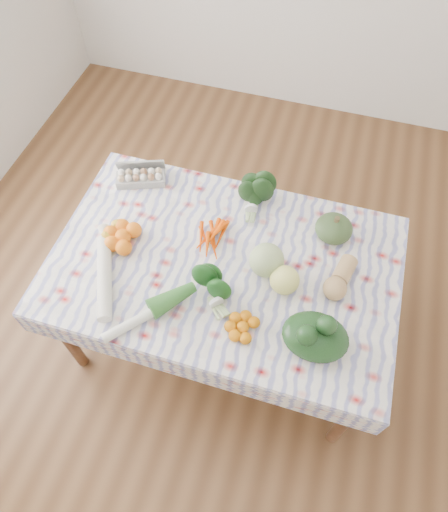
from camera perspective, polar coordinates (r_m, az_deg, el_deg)
The scene contains 16 objects.
ground at distance 2.85m, azimuth 0.00°, elevation -9.09°, with size 4.50×4.50×0.00m, color brown.
dining_table at distance 2.25m, azimuth 0.00°, elevation -1.98°, with size 1.60×1.00×0.75m.
tablecloth at distance 2.19m, azimuth 0.00°, elevation -0.92°, with size 1.66×1.06×0.01m, color white.
egg_carton at distance 2.51m, azimuth -10.38°, elevation 9.56°, with size 0.26×0.10×0.07m, color #A1A29D.
carrot_bunch at distance 2.25m, azimuth -1.82°, elevation 2.46°, with size 0.21×0.19×0.04m, color #EF4B02.
kale_bunch at distance 2.33m, azimuth 3.49°, elevation 7.45°, with size 0.18×0.15×0.15m, color black.
kabocha_squash at distance 2.29m, azimuth 13.57°, elevation 3.37°, with size 0.18×0.18×0.12m, color #385029.
cabbage at distance 2.10m, azimuth 5.35°, elevation -0.52°, with size 0.16×0.16×0.16m, color #A0BA77.
butternut_squash at distance 2.14m, azimuth 14.36°, elevation -2.61°, with size 0.11×0.23×0.11m, color tan.
orange_cluster at distance 2.27m, azimuth -12.54°, elevation 2.37°, with size 0.25×0.25×0.08m, color orange.
broccoli at distance 2.04m, azimuth -1.62°, elevation -4.36°, with size 0.16×0.16×0.12m, color #144514.
mandarin_cluster at distance 1.99m, azimuth 2.37°, elevation -8.79°, with size 0.18×0.18×0.06m, color orange.
grapefruit at distance 2.07m, azimuth 7.58°, elevation -3.00°, with size 0.14×0.14×0.14m, color #E0E06B.
spinach_bag at distance 1.97m, azimuth 11.34°, elevation -9.84°, with size 0.28×0.23×0.12m, color black.
daikon at distance 2.17m, azimuth -14.72°, elevation -2.54°, with size 0.07×0.07×0.46m, color silver.
leek at distance 2.05m, azimuth -9.37°, elevation -7.14°, with size 0.05×0.05×0.44m, color white.
Camera 1 is at (0.34, -1.12, 2.60)m, focal length 32.00 mm.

